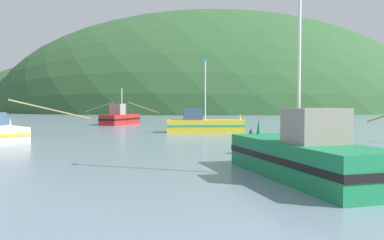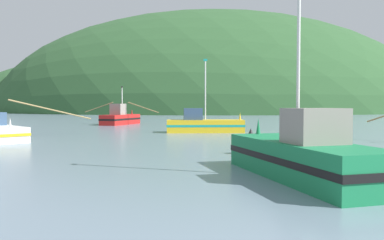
{
  "view_description": "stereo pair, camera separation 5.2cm",
  "coord_description": "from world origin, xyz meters",
  "px_view_note": "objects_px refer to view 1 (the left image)",
  "views": [
    {
      "loc": [
        -4.0,
        -4.72,
        2.62
      ],
      "look_at": [
        -3.38,
        26.44,
        1.4
      ],
      "focal_mm": 36.05,
      "sensor_mm": 36.0,
      "label": 1
    },
    {
      "loc": [
        -3.95,
        -4.72,
        2.62
      ],
      "look_at": [
        -3.38,
        26.44,
        1.4
      ],
      "focal_mm": 36.05,
      "sensor_mm": 36.0,
      "label": 2
    }
  ],
  "objects_px": {
    "fishing_boat_green": "(303,156)",
    "channel_buoy": "(251,144)",
    "fishing_boat_yellow": "(204,125)",
    "fishing_boat_red": "(120,118)"
  },
  "relations": [
    {
      "from": "fishing_boat_green",
      "to": "channel_buoy",
      "type": "relative_size",
      "value": 5.84
    },
    {
      "from": "fishing_boat_red",
      "to": "channel_buoy",
      "type": "relative_size",
      "value": 7.58
    },
    {
      "from": "channel_buoy",
      "to": "fishing_boat_yellow",
      "type": "bearing_deg",
      "value": 95.97
    },
    {
      "from": "fishing_boat_yellow",
      "to": "channel_buoy",
      "type": "relative_size",
      "value": 5.33
    },
    {
      "from": "fishing_boat_green",
      "to": "channel_buoy",
      "type": "xyz_separation_m",
      "value": [
        -0.65,
        6.86,
        -0.25
      ]
    },
    {
      "from": "fishing_boat_yellow",
      "to": "fishing_boat_green",
      "type": "xyz_separation_m",
      "value": [
        2.35,
        -23.11,
        0.06
      ]
    },
    {
      "from": "fishing_boat_green",
      "to": "channel_buoy",
      "type": "bearing_deg",
      "value": -8.86
    },
    {
      "from": "fishing_boat_yellow",
      "to": "fishing_boat_red",
      "type": "xyz_separation_m",
      "value": [
        -10.49,
        15.2,
        0.11
      ]
    },
    {
      "from": "fishing_boat_yellow",
      "to": "channel_buoy",
      "type": "distance_m",
      "value": 16.35
    },
    {
      "from": "fishing_boat_yellow",
      "to": "channel_buoy",
      "type": "height_order",
      "value": "fishing_boat_yellow"
    }
  ]
}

